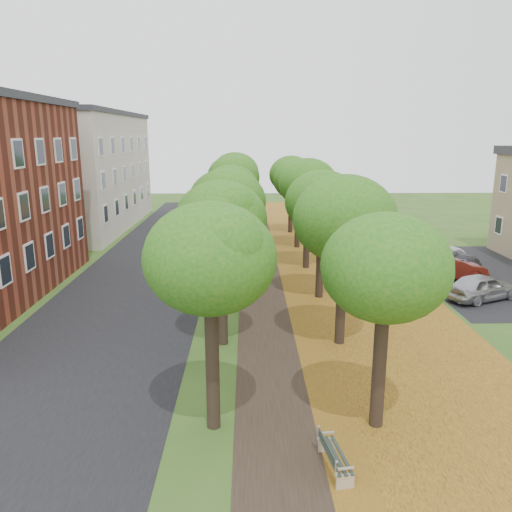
{
  "coord_description": "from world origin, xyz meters",
  "views": [
    {
      "loc": [
        -1.19,
        -13.12,
        8.38
      ],
      "look_at": [
        -0.76,
        10.94,
        2.5
      ],
      "focal_mm": 35.0,
      "sensor_mm": 36.0,
      "label": 1
    }
  ],
  "objects_px": {
    "car_silver": "(483,287)",
    "car_grey": "(437,256)",
    "bench": "(334,456)",
    "car_white": "(427,250)",
    "car_red": "(453,268)"
  },
  "relations": [
    {
      "from": "car_grey",
      "to": "car_white",
      "type": "bearing_deg",
      "value": 15.7
    },
    {
      "from": "car_silver",
      "to": "car_grey",
      "type": "bearing_deg",
      "value": -23.49
    },
    {
      "from": "bench",
      "to": "car_silver",
      "type": "bearing_deg",
      "value": -45.35
    },
    {
      "from": "car_grey",
      "to": "car_white",
      "type": "height_order",
      "value": "car_grey"
    },
    {
      "from": "car_red",
      "to": "car_grey",
      "type": "distance_m",
      "value": 2.5
    },
    {
      "from": "car_silver",
      "to": "car_white",
      "type": "distance_m",
      "value": 8.19
    },
    {
      "from": "car_red",
      "to": "car_silver",
      "type": "bearing_deg",
      "value": 175.26
    },
    {
      "from": "bench",
      "to": "car_white",
      "type": "height_order",
      "value": "car_white"
    },
    {
      "from": "car_red",
      "to": "car_white",
      "type": "distance_m",
      "value": 4.36
    },
    {
      "from": "bench",
      "to": "car_white",
      "type": "xyz_separation_m",
      "value": [
        10.01,
        21.57,
        0.34
      ]
    },
    {
      "from": "bench",
      "to": "car_red",
      "type": "distance_m",
      "value": 19.92
    },
    {
      "from": "bench",
      "to": "car_white",
      "type": "distance_m",
      "value": 23.78
    },
    {
      "from": "car_silver",
      "to": "car_grey",
      "type": "height_order",
      "value": "car_grey"
    },
    {
      "from": "bench",
      "to": "car_white",
      "type": "bearing_deg",
      "value": -33.44
    },
    {
      "from": "car_white",
      "to": "car_red",
      "type": "bearing_deg",
      "value": 161.12
    }
  ]
}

